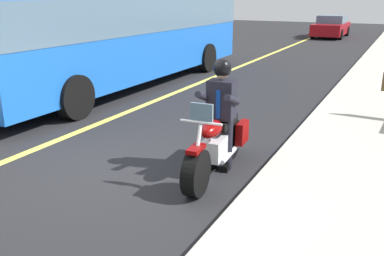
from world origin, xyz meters
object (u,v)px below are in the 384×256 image
at_px(motorcycle_main, 217,145).
at_px(rider_main, 221,105).
at_px(bus_near, 124,22).
at_px(car_silver, 331,26).

distance_m(motorcycle_main, rider_main, 0.61).
distance_m(bus_near, car_silver, 18.99).
bearing_deg(motorcycle_main, bus_near, -133.09).
xyz_separation_m(motorcycle_main, rider_main, (-0.19, -0.02, 0.58)).
relative_size(bus_near, car_silver, 2.40).
bearing_deg(car_silver, motorcycle_main, 5.50).
distance_m(motorcycle_main, car_silver, 23.67).
xyz_separation_m(bus_near, car_silver, (-18.73, 2.90, -1.18)).
bearing_deg(bus_near, car_silver, 171.21).
bearing_deg(rider_main, motorcycle_main, 5.70).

